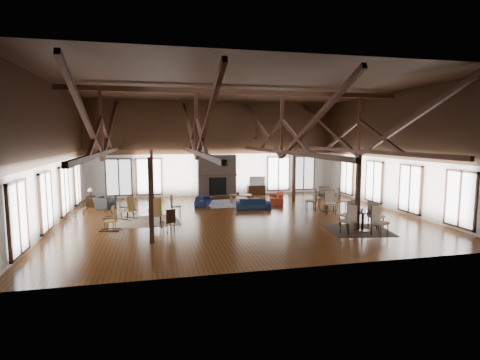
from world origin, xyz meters
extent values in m
plane|color=#582E12|center=(0.00, 0.00, 0.00)|extent=(16.00, 16.00, 0.00)
cube|color=black|center=(0.00, 0.00, 6.00)|extent=(16.00, 14.00, 0.02)
cube|color=silver|center=(0.00, 7.00, 3.00)|extent=(16.00, 0.02, 6.00)
cube|color=silver|center=(0.00, -7.00, 3.00)|extent=(16.00, 0.02, 6.00)
cube|color=silver|center=(-8.00, 0.00, 3.00)|extent=(0.02, 14.00, 6.00)
cube|color=silver|center=(8.00, 0.00, 3.00)|extent=(0.02, 14.00, 6.00)
cube|color=black|center=(0.00, 0.00, 5.75)|extent=(15.60, 0.18, 0.22)
cube|color=black|center=(-6.00, 0.00, 3.05)|extent=(0.16, 13.70, 0.18)
cube|color=black|center=(-6.00, 0.00, 4.40)|extent=(0.14, 0.14, 2.70)
cube|color=black|center=(-6.00, 3.50, 4.28)|extent=(0.15, 7.07, 3.12)
cube|color=black|center=(-6.00, -3.50, 4.28)|extent=(0.15, 7.07, 3.12)
cube|color=black|center=(-2.00, 0.00, 3.05)|extent=(0.16, 13.70, 0.18)
cube|color=black|center=(-2.00, 0.00, 4.40)|extent=(0.14, 0.14, 2.70)
cube|color=black|center=(-2.00, 3.50, 4.28)|extent=(0.15, 7.07, 3.12)
cube|color=black|center=(-2.00, -3.50, 4.28)|extent=(0.15, 7.07, 3.12)
cube|color=black|center=(2.00, 0.00, 3.05)|extent=(0.16, 13.70, 0.18)
cube|color=black|center=(2.00, 0.00, 4.40)|extent=(0.14, 0.14, 2.70)
cube|color=black|center=(2.00, 3.50, 4.28)|extent=(0.15, 7.07, 3.12)
cube|color=black|center=(2.00, -3.50, 4.28)|extent=(0.15, 7.07, 3.12)
cube|color=black|center=(6.00, 0.00, 3.05)|extent=(0.16, 13.70, 0.18)
cube|color=black|center=(6.00, 0.00, 4.40)|extent=(0.14, 0.14, 2.70)
cube|color=black|center=(6.00, 3.50, 4.28)|extent=(0.15, 7.07, 3.12)
cube|color=black|center=(6.00, -3.50, 4.28)|extent=(0.15, 7.07, 3.12)
cube|color=black|center=(-4.00, -3.50, 1.52)|extent=(0.16, 0.16, 3.05)
cube|color=black|center=(4.00, -3.50, 1.52)|extent=(0.16, 0.16, 3.05)
cube|color=black|center=(-4.00, 3.50, 1.52)|extent=(0.16, 0.16, 3.05)
cube|color=black|center=(4.00, 3.50, 1.52)|extent=(0.16, 0.16, 3.05)
cube|color=brown|center=(0.00, 6.68, 1.30)|extent=(2.40, 0.62, 2.60)
cube|color=black|center=(0.00, 6.36, 0.65)|extent=(1.10, 0.06, 1.10)
cube|color=#361D10|center=(0.00, 6.40, 1.35)|extent=(2.50, 0.20, 0.12)
cylinder|color=black|center=(0.50, -1.00, 4.05)|extent=(0.04, 0.04, 0.70)
cylinder|color=black|center=(0.50, -1.00, 3.70)|extent=(0.20, 0.20, 0.10)
cube|color=black|center=(0.95, -1.00, 3.70)|extent=(0.70, 0.12, 0.02)
cube|color=black|center=(0.50, -0.55, 3.70)|extent=(0.12, 0.70, 0.02)
cube|color=black|center=(0.05, -1.00, 3.70)|extent=(0.70, 0.12, 0.02)
cube|color=black|center=(0.50, -1.45, 3.70)|extent=(0.12, 0.70, 0.02)
imported|color=#131E36|center=(1.11, 1.77, 0.26)|extent=(1.85, 0.91, 0.52)
imported|color=black|center=(-1.29, 3.50, 0.25)|extent=(1.83, 1.15, 0.50)
imported|color=#A63620|center=(2.90, 3.42, 0.27)|extent=(2.00, 1.20, 0.55)
cube|color=brown|center=(0.86, 3.74, 0.45)|extent=(1.40, 1.03, 0.06)
cube|color=brown|center=(0.33, 3.53, 0.21)|extent=(0.06, 0.06, 0.42)
cube|color=brown|center=(0.33, 3.94, 0.21)|extent=(0.06, 0.06, 0.42)
cube|color=brown|center=(1.39, 3.53, 0.21)|extent=(0.06, 0.06, 0.42)
cube|color=brown|center=(1.39, 3.94, 0.21)|extent=(0.06, 0.06, 0.42)
imported|color=#B2B2B2|center=(0.72, 3.76, 0.58)|extent=(0.21, 0.21, 0.19)
imported|color=#28282A|center=(-6.45, 3.67, 0.31)|extent=(1.22, 1.17, 0.62)
cube|color=black|center=(-7.25, 4.37, 0.29)|extent=(0.43, 0.43, 0.58)
cylinder|color=black|center=(-7.25, 4.37, 0.75)|extent=(0.08, 0.08, 0.35)
cone|color=beige|center=(-7.25, 4.37, 0.98)|extent=(0.31, 0.31, 0.25)
cube|color=#A0753C|center=(-5.11, 0.75, 0.41)|extent=(0.65, 0.65, 0.05)
cube|color=#A0753C|center=(-4.95, 0.61, 0.74)|extent=(0.45, 0.47, 0.68)
cube|color=black|center=(-5.24, 0.61, 0.02)|extent=(0.66, 0.59, 0.05)
cube|color=black|center=(-4.98, 0.90, 0.02)|extent=(0.66, 0.59, 0.05)
cube|color=#A0753C|center=(-3.87, -0.82, 0.46)|extent=(0.55, 0.53, 0.05)
cube|color=#A0753C|center=(-3.86, -1.05, 0.82)|extent=(0.53, 0.23, 0.75)
cube|color=black|center=(-4.09, -0.83, 0.03)|extent=(0.11, 0.93, 0.05)
cube|color=black|center=(-3.66, -0.80, 0.03)|extent=(0.11, 0.93, 0.05)
cube|color=#A0753C|center=(-5.65, -1.25, 0.38)|extent=(0.46, 0.48, 0.05)
cube|color=#A0753C|center=(-5.46, -1.28, 0.68)|extent=(0.22, 0.45, 0.63)
cube|color=black|center=(-5.67, -1.43, 0.02)|extent=(0.77, 0.14, 0.05)
cube|color=black|center=(-5.63, -1.07, 0.02)|extent=(0.77, 0.14, 0.05)
cube|color=black|center=(-2.91, 0.97, 0.47)|extent=(0.49, 0.49, 0.05)
cube|color=black|center=(-3.11, 0.95, 0.76)|extent=(0.09, 0.44, 0.58)
cylinder|color=black|center=(-2.91, 0.97, 0.24)|extent=(0.04, 0.04, 0.47)
cube|color=black|center=(-3.36, -2.09, 0.43)|extent=(0.54, 0.54, 0.05)
cube|color=black|center=(-3.28, -2.25, 0.69)|extent=(0.38, 0.21, 0.53)
cylinder|color=black|center=(-3.36, -2.09, 0.22)|extent=(0.03, 0.03, 0.43)
cylinder|color=black|center=(4.20, -3.60, 0.79)|extent=(0.93, 0.93, 0.04)
cylinder|color=black|center=(4.20, -3.60, 0.41)|extent=(0.10, 0.10, 0.77)
cylinder|color=black|center=(4.20, -3.60, 0.02)|extent=(0.56, 0.56, 0.04)
cylinder|color=black|center=(4.66, 0.58, 0.80)|extent=(0.94, 0.94, 0.04)
cylinder|color=black|center=(4.66, 0.58, 0.41)|extent=(0.10, 0.10, 0.78)
cylinder|color=black|center=(4.66, 0.58, 0.02)|extent=(0.56, 0.56, 0.04)
imported|color=#B2B2B2|center=(4.12, -3.63, 0.86)|extent=(0.14, 0.14, 0.09)
imported|color=#B2B2B2|center=(4.74, 0.55, 0.87)|extent=(0.15, 0.15, 0.10)
cube|color=black|center=(2.64, 6.75, 0.29)|extent=(1.15, 0.43, 0.57)
imported|color=#B2B2B2|center=(2.67, 6.75, 0.87)|extent=(1.04, 0.19, 0.60)
cube|color=tan|center=(-4.35, 0.10, 0.01)|extent=(3.17, 2.59, 0.01)
cube|color=#1A1A49|center=(0.68, 3.74, 0.01)|extent=(3.63, 2.80, 0.01)
cube|color=black|center=(4.12, -3.46, 0.01)|extent=(2.72, 2.54, 0.01)
camera|label=1|loc=(-3.83, -16.76, 3.75)|focal=28.00mm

